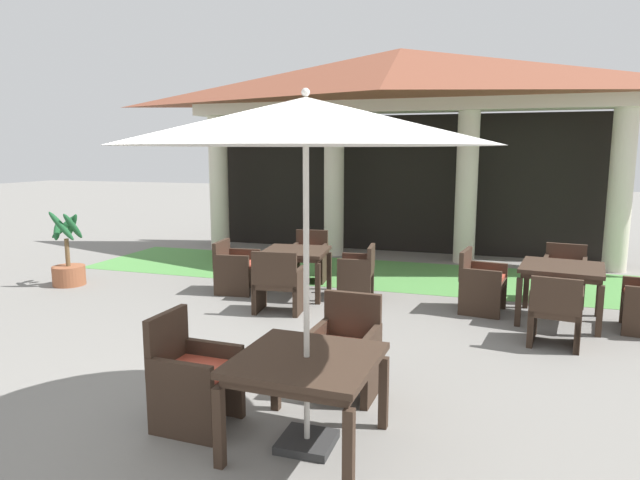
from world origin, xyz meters
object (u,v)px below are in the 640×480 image
Objects in this scene: patio_umbrella_mid_left at (306,123)px; patio_chair_mid_right_south at (278,284)px; patio_table_mid_right at (295,256)px; patio_chair_mid_right_east at (358,273)px; patio_chair_near_foreground_north at (564,275)px; patio_chair_near_foreground_south at (556,312)px; patio_table_near_foreground at (562,273)px; patio_chair_mid_right_west at (236,267)px; patio_chair_near_foreground_west at (481,282)px; patio_chair_mid_left_west at (193,377)px; patio_table_mid_left at (307,368)px; potted_palm_left_edge at (68,264)px; patio_chair_mid_left_north at (346,351)px; patio_chair_mid_right_north at (309,258)px.

patio_umbrella_mid_left reaches higher than patio_chair_mid_right_south.
patio_chair_mid_right_east is at bearing 6.12° from patio_table_mid_right.
patio_chair_mid_right_east reaches higher than patio_table_mid_right.
patio_chair_near_foreground_south is (-0.29, -2.00, -0.01)m from patio_chair_near_foreground_north.
patio_chair_mid_right_east is at bearing 161.81° from patio_chair_near_foreground_south.
patio_chair_mid_right_west reaches higher than patio_table_near_foreground.
patio_chair_mid_left_west is (-2.10, -4.05, -0.00)m from patio_chair_near_foreground_west.
patio_chair_near_foreground_north is 0.32× the size of patio_umbrella_mid_left.
patio_umbrella_mid_left is 2.53× the size of patio_table_mid_right.
patio_chair_mid_right_west reaches higher than patio_table_mid_left.
patio_table_near_foreground is 5.00m from patio_chair_mid_left_west.
patio_chair_mid_right_south is at bearing 44.86° from patio_chair_mid_right_west.
patio_chair_near_foreground_north is 0.95× the size of patio_chair_mid_right_south.
potted_palm_left_edge is (-5.42, 3.60, -0.27)m from patio_table_mid_left.
patio_table_mid_left is 1.31× the size of patio_chair_mid_right_west.
patio_umbrella_mid_left is 3.30× the size of patio_chair_mid_right_west.
patio_table_near_foreground is 0.88× the size of potted_palm_left_edge.
patio_chair_mid_left_north is 1.39m from patio_chair_mid_left_west.
patio_table_near_foreground is 3.72m from patio_chair_mid_right_south.
patio_table_near_foreground is 3.74m from patio_table_mid_right.
patio_chair_near_foreground_south is 0.66× the size of potted_palm_left_edge.
patio_chair_mid_left_north is (0.04, 0.99, -0.21)m from patio_table_mid_left.
patio_chair_mid_left_north is 3.34m from patio_chair_mid_right_east.
patio_chair_near_foreground_north is 3.00m from patio_chair_mid_right_east.
patio_chair_mid_right_south is at bearing 90.00° from patio_chair_mid_right_north.
patio_chair_mid_right_south is (-3.49, 0.23, 0.01)m from patio_chair_near_foreground_south.
patio_chair_mid_right_north is at bearing 157.80° from patio_chair_near_foreground_south.
patio_chair_near_foreground_south is 0.79× the size of patio_table_mid_right.
patio_chair_mid_left_north is (0.04, 0.99, -1.98)m from patio_umbrella_mid_left.
patio_chair_mid_right_west is (-4.71, 0.10, -0.26)m from patio_table_near_foreground.
patio_chair_mid_right_south is (-2.63, -0.91, -0.01)m from patio_chair_near_foreground_west.
patio_table_near_foreground is at bearing -122.78° from patio_chair_mid_left_north.
patio_table_mid_left is at bearing 90.00° from patio_chair_mid_left_north.
patio_chair_mid_left_west reaches higher than patio_table_mid_left.
patio_chair_near_foreground_west is at bearing 171.83° from patio_table_near_foreground.
patio_chair_mid_left_west is at bearing 169.47° from patio_chair_mid_right_east.
patio_chair_mid_right_east is 0.64× the size of potted_palm_left_edge.
patio_chair_near_foreground_west is 1.02× the size of patio_chair_near_foreground_north.
patio_chair_mid_left_west reaches higher than patio_chair_mid_left_north.
patio_chair_mid_left_west is at bearing 177.74° from patio_table_mid_left.
patio_chair_mid_right_north is 0.67× the size of potted_palm_left_edge.
patio_chair_near_foreground_north reaches higher than patio_table_mid_right.
patio_chair_mid_left_west is 1.05× the size of patio_chair_mid_right_south.
patio_umbrella_mid_left is (-2.12, -3.95, 1.74)m from patio_table_near_foreground.
patio_table_mid_left is at bearing -33.64° from potted_palm_left_edge.
patio_chair_mid_left_west is 1.09× the size of patio_chair_mid_right_north.
patio_chair_near_foreground_south is at bearing -122.49° from patio_chair_mid_right_east.
patio_chair_mid_left_north is at bearing -10.95° from patio_chair_near_foreground_west.
potted_palm_left_edge reaches higher than patio_chair_mid_right_east.
patio_chair_mid_left_north is at bearing 107.02° from patio_chair_mid_right_north.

